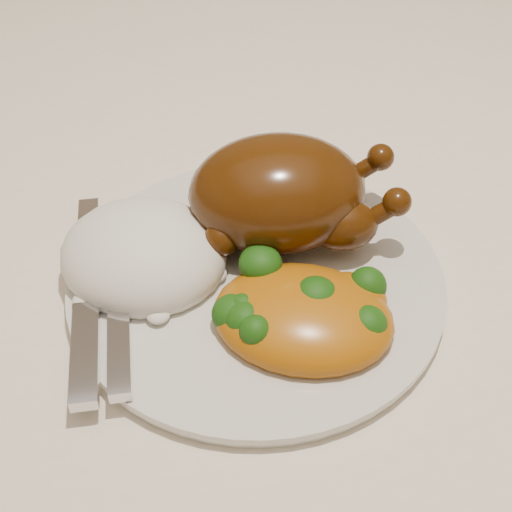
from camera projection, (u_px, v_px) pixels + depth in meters
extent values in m
cube|color=brown|center=(379.00, 225.00, 0.60)|extent=(1.60, 0.90, 0.04)
cube|color=white|center=(382.00, 203.00, 0.59)|extent=(1.72, 1.02, 0.01)
cube|color=white|center=(271.00, 23.00, 1.01)|extent=(1.72, 0.01, 0.18)
cylinder|color=silver|center=(256.00, 282.00, 0.51)|extent=(0.28, 0.28, 0.01)
ellipsoid|color=#4F2908|center=(277.00, 193.00, 0.51)|extent=(0.13, 0.11, 0.08)
ellipsoid|color=#4F2908|center=(266.00, 178.00, 0.49)|extent=(0.06, 0.05, 0.03)
ellipsoid|color=#4F2908|center=(344.00, 225.00, 0.50)|extent=(0.05, 0.04, 0.04)
sphere|color=#4F2908|center=(397.00, 202.00, 0.49)|extent=(0.02, 0.02, 0.02)
ellipsoid|color=#4F2908|center=(332.00, 180.00, 0.54)|extent=(0.05, 0.04, 0.04)
sphere|color=#4F2908|center=(381.00, 157.00, 0.53)|extent=(0.02, 0.02, 0.02)
sphere|color=#4F2908|center=(222.00, 238.00, 0.49)|extent=(0.03, 0.03, 0.03)
sphere|color=#4F2908|center=(217.00, 185.00, 0.54)|extent=(0.03, 0.03, 0.03)
ellipsoid|color=white|center=(144.00, 256.00, 0.50)|extent=(0.15, 0.15, 0.06)
ellipsoid|color=#B25A0B|center=(303.00, 318.00, 0.47)|extent=(0.14, 0.13, 0.04)
ellipsoid|color=#B25A0B|center=(347.00, 301.00, 0.48)|extent=(0.05, 0.05, 0.03)
ellipsoid|color=#0C3609|center=(260.00, 263.00, 0.48)|extent=(0.03, 0.03, 0.02)
ellipsoid|color=#0C3609|center=(245.00, 319.00, 0.46)|extent=(0.03, 0.03, 0.02)
ellipsoid|color=#0C3609|center=(234.00, 314.00, 0.46)|extent=(0.03, 0.03, 0.02)
ellipsoid|color=#0C3609|center=(316.00, 299.00, 0.46)|extent=(0.03, 0.03, 0.03)
ellipsoid|color=#0C3609|center=(367.00, 325.00, 0.45)|extent=(0.03, 0.03, 0.02)
ellipsoid|color=#0C3609|center=(255.00, 331.00, 0.44)|extent=(0.02, 0.02, 0.02)
ellipsoid|color=#0C3609|center=(243.00, 308.00, 0.46)|extent=(0.02, 0.02, 0.02)
ellipsoid|color=#0C3609|center=(341.00, 302.00, 0.47)|extent=(0.02, 0.02, 0.02)
ellipsoid|color=#0C3609|center=(367.00, 286.00, 0.48)|extent=(0.03, 0.03, 0.03)
cube|color=silver|center=(87.00, 256.00, 0.51)|extent=(0.02, 0.13, 0.00)
cube|color=silver|center=(85.00, 353.00, 0.45)|extent=(0.02, 0.08, 0.01)
cube|color=silver|center=(120.00, 343.00, 0.45)|extent=(0.02, 0.09, 0.01)
cube|color=silver|center=(117.00, 252.00, 0.52)|extent=(0.02, 0.09, 0.00)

